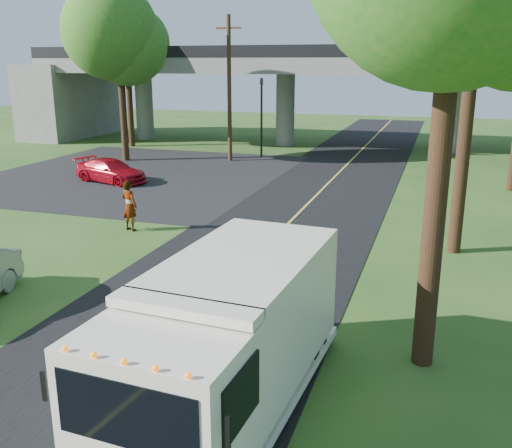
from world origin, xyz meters
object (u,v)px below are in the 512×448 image
at_px(pedestrian, 129,206).
at_px(tree_left_far, 128,44).
at_px(tree_left_lot, 120,33).
at_px(red_sedan, 111,171).
at_px(traffic_signal, 262,109).
at_px(utility_pole, 229,88).
at_px(step_van, 228,335).

bearing_deg(pedestrian, tree_left_far, -42.31).
bearing_deg(tree_left_lot, tree_left_far, 116.57).
bearing_deg(red_sedan, tree_left_far, 39.53).
relative_size(traffic_signal, utility_pole, 0.58).
distance_m(traffic_signal, tree_left_far, 11.75).
distance_m(tree_left_lot, tree_left_far, 6.72).
bearing_deg(utility_pole, step_van, -69.48).
xyz_separation_m(tree_left_lot, step_van, (16.00, -23.76, -6.39)).
xyz_separation_m(tree_left_lot, pedestrian, (8.29, -13.97, -6.93)).
height_order(tree_left_far, step_van, tree_left_far).
relative_size(traffic_signal, tree_left_lot, 0.50).
distance_m(traffic_signal, red_sedan, 11.89).
height_order(utility_pole, pedestrian, utility_pole).
height_order(traffic_signal, utility_pole, utility_pole).
height_order(step_van, red_sedan, step_van).
height_order(utility_pole, tree_left_far, tree_left_far).
bearing_deg(pedestrian, red_sedan, -35.71).
distance_m(tree_left_far, step_van, 35.80).
height_order(traffic_signal, tree_left_far, tree_left_far).
distance_m(tree_left_lot, pedestrian, 17.66).
distance_m(utility_pole, pedestrian, 16.66).
bearing_deg(tree_left_far, tree_left_lot, -63.43).
relative_size(tree_left_lot, pedestrian, 5.42).
relative_size(traffic_signal, pedestrian, 2.69).
relative_size(utility_pole, step_van, 1.33).
xyz_separation_m(red_sedan, pedestrian, (5.63, -7.73, 0.35)).
height_order(tree_left_lot, pedestrian, tree_left_lot).
xyz_separation_m(tree_left_far, step_van, (19.00, -29.76, -5.94)).
distance_m(traffic_signal, step_van, 29.15).
bearing_deg(pedestrian, utility_pole, -64.74).
relative_size(tree_left_lot, red_sedan, 2.48).
distance_m(step_van, red_sedan, 22.03).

